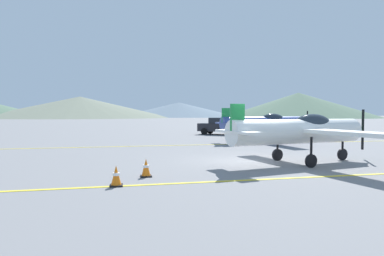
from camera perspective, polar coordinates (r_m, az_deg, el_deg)
ground_plane at (r=13.90m, az=10.00°, el=-6.00°), size 400.00×400.00×0.00m
apron_line_near at (r=11.03m, az=16.47°, el=-8.29°), size 80.00×0.16×0.01m
apron_line_far at (r=21.51m, az=1.76°, el=-2.91°), size 80.00×0.16×0.01m
airplane_near at (r=14.30m, az=18.46°, el=-0.39°), size 7.05×8.05×2.41m
airplane_mid at (r=24.16m, az=12.58°, el=0.85°), size 7.02×8.07×2.41m
car_sedan at (r=31.91m, az=5.14°, el=0.39°), size 4.58×3.88×1.62m
traffic_cone_front at (r=10.91m, az=-7.93°, el=-6.82°), size 0.36×0.36×0.59m
traffic_cone_side at (r=9.69m, az=-12.94°, el=-8.06°), size 0.36×0.36×0.59m
hill_centerleft at (r=156.73m, az=-18.75°, el=3.43°), size 81.78×81.78×9.44m
hill_centerright at (r=172.91m, az=-2.29°, el=3.16°), size 63.43×63.43×7.54m
hill_right at (r=157.60m, az=17.84°, el=3.77°), size 69.44×69.44×11.26m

